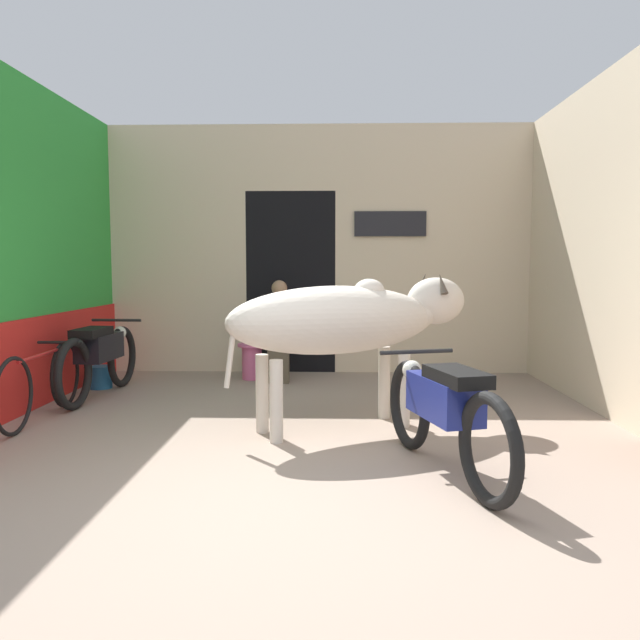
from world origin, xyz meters
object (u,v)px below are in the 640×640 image
bucket (101,377)px  cow (349,320)px  motorcycle_near (444,409)px  shopkeeper_seated (279,328)px  motorcycle_far (100,355)px  bicycle (42,383)px  plastic_stool (252,360)px

bucket → cow: bearing=-30.6°
motorcycle_near → bucket: motorcycle_near is taller
shopkeeper_seated → bucket: size_ratio=4.80×
motorcycle_far → bucket: 0.63m
cow → shopkeeper_seated: size_ratio=1.84×
motorcycle_near → shopkeeper_seated: shopkeeper_seated is taller
motorcycle_far → motorcycle_near: bearing=-36.0°
cow → motorcycle_near: size_ratio=1.23×
motorcycle_near → bicycle: 3.74m
motorcycle_far → plastic_stool: bearing=37.0°
plastic_stool → bucket: (-1.69, -0.63, -0.11)m
motorcycle_far → plastic_stool: (1.50, 1.13, -0.22)m
cow → bucket: (-2.87, 1.69, -0.83)m
motorcycle_near → plastic_stool: size_ratio=4.15×
cow → motorcycle_far: 2.97m
cow → motorcycle_far: size_ratio=1.20×
cow → motorcycle_far: (-2.68, 1.20, -0.50)m
cow → plastic_stool: (-1.18, 2.33, -0.72)m
plastic_stool → bicycle: bearing=-127.9°
cow → motorcycle_near: 1.45m
cow → motorcycle_far: cow is taller
motorcycle_far → plastic_stool: motorcycle_far is taller
motorcycle_near → plastic_stool: motorcycle_near is taller
bicycle → cow: bearing=-4.0°
shopkeeper_seated → plastic_stool: (-0.36, 0.13, -0.42)m
plastic_stool → motorcycle_near: bearing=-62.9°
plastic_stool → bucket: plastic_stool is taller
motorcycle_near → shopkeeper_seated: 3.70m
motorcycle_near → shopkeeper_seated: (-1.45, 3.40, 0.21)m
bicycle → shopkeeper_seated: (2.01, 2.00, 0.31)m
cow → bicycle: size_ratio=1.32×
motorcycle_far → plastic_stool: 1.89m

